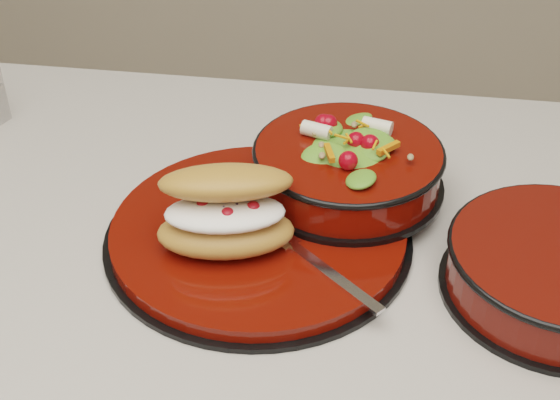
# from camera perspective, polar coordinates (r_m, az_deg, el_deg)

# --- Properties ---
(dinner_plate) EXTENTS (0.32, 0.32, 0.02)m
(dinner_plate) POSITION_cam_1_polar(r_m,az_deg,el_deg) (0.81, -1.56, -2.43)
(dinner_plate) COLOR black
(dinner_plate) RESTS_ON island_counter
(salad_bowl) EXTENTS (0.21, 0.21, 0.09)m
(salad_bowl) POSITION_cam_1_polar(r_m,az_deg,el_deg) (0.85, 5.00, 2.88)
(salad_bowl) COLOR black
(salad_bowl) RESTS_ON dinner_plate
(croissant) EXTENTS (0.15, 0.11, 0.08)m
(croissant) POSITION_cam_1_polar(r_m,az_deg,el_deg) (0.76, -3.95, -0.82)
(croissant) COLOR #C6833C
(croissant) RESTS_ON dinner_plate
(fork) EXTENTS (0.13, 0.12, 0.00)m
(fork) POSITION_cam_1_polar(r_m,az_deg,el_deg) (0.76, 2.75, -4.72)
(fork) COLOR silver
(fork) RESTS_ON dinner_plate
(extra_bowl) EXTENTS (0.22, 0.22, 0.05)m
(extra_bowl) POSITION_cam_1_polar(r_m,az_deg,el_deg) (0.79, 19.80, -4.75)
(extra_bowl) COLOR black
(extra_bowl) RESTS_ON island_counter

